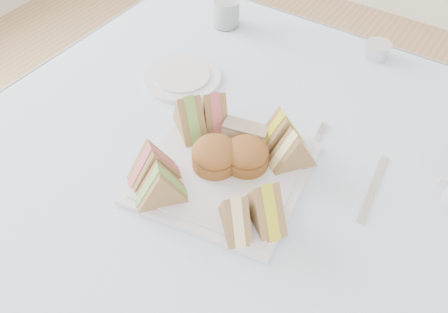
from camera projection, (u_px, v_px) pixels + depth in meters
The scene contains 19 objects.
table at pixel (226, 250), 1.26m from camera, with size 0.90×0.90×0.74m, color brown.
tablecloth at pixel (227, 146), 0.99m from camera, with size 1.02×1.02×0.01m, color #B7CFFD.
serving_plate at pixel (224, 173), 0.93m from camera, with size 0.29×0.29×0.01m, color silver.
sandwich_fl_a at pixel (153, 162), 0.88m from camera, with size 0.09×0.04×0.08m, color brown, non-canonical shape.
sandwich_fl_b at pixel (160, 184), 0.85m from camera, with size 0.09×0.04×0.08m, color brown, non-canonical shape.
sandwich_fr_a at pixel (265, 202), 0.82m from camera, with size 0.10×0.05×0.09m, color brown, non-canonical shape.
sandwich_fr_b at pixel (235, 212), 0.81m from camera, with size 0.09×0.04×0.08m, color brown, non-canonical shape.
sandwich_bl_a at pixel (190, 114), 0.97m from camera, with size 0.10×0.05×0.09m, color brown, non-canonical shape.
sandwich_bl_b at pixel (215, 109), 0.98m from camera, with size 0.09×0.04×0.08m, color brown, non-canonical shape.
sandwich_br_a at pixel (293, 149), 0.91m from camera, with size 0.09×0.04×0.08m, color brown, non-canonical shape.
sandwich_br_b at pixel (282, 129), 0.94m from camera, with size 0.10×0.04×0.08m, color brown, non-canonical shape.
scone_left at pixel (215, 155), 0.91m from camera, with size 0.09×0.09×0.06m, color #9C5D2F.
scone_right at pixel (247, 155), 0.91m from camera, with size 0.08×0.08×0.06m, color #9C5D2F.
pastry_slice at pixel (246, 134), 0.96m from camera, with size 0.09×0.03×0.04m, color beige.
side_plate at pixel (182, 78), 1.13m from camera, with size 0.18×0.18×0.01m, color silver.
water_glass at pixel (226, 8), 1.26m from camera, with size 0.07×0.07×0.10m, color white.
tea_strainer at pixel (378, 51), 1.18m from camera, with size 0.06×0.06×0.03m, color silver.
knife at pixel (373, 188), 0.91m from camera, with size 0.01×0.17×0.00m, color silver.
fork at pixel (303, 165), 0.95m from camera, with size 0.01×0.19×0.00m, color silver.
Camera 1 is at (0.38, -0.59, 1.44)m, focal length 40.00 mm.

